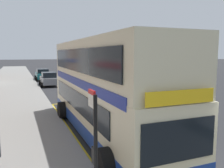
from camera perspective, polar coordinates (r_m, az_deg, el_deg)
The scene contains 7 objects.
ground_plane at distance 37.21m, azimuth -12.21°, elevation 1.34°, with size 260.00×260.00×0.00m, color #28282B.
pavement_near at distance 36.70m, azimuth -23.05°, elevation 0.95°, with size 6.00×76.00×0.14m, color gray.
double_decker_bus at distance 11.16m, azimuth -2.20°, elevation -1.51°, with size 3.27×11.48×4.40m.
bus_bay_markings at distance 11.96m, azimuth -2.59°, elevation -11.08°, with size 3.13×14.24×0.01m.
bus_stop_sign at distance 5.51m, azimuth -4.23°, elevation -13.94°, with size 0.09×0.51×2.83m.
parked_car_grey_across at distance 28.90m, azimuth -15.04°, elevation 1.17°, with size 2.09×4.20×1.62m.
parked_car_teal_ahead at distance 35.37m, azimuth -16.46°, elevation 2.20°, with size 2.09×4.20×1.62m.
Camera 1 is at (-6.16, -4.50, 3.78)m, focal length 37.73 mm.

